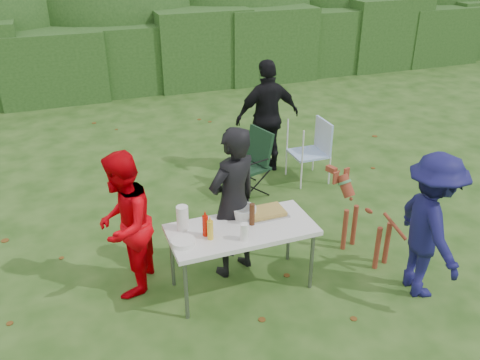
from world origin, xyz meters
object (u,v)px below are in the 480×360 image
object	(u,v)px
lawn_chair	(308,151)
paper_towel_roll	(183,218)
folding_table	(242,232)
beer_bottle	(252,214)
person_black_puffy	(268,117)
mustard_bottle	(210,230)
dog	(367,222)
person_red_jacket	(124,225)
camping_chair	(247,164)
person_cook	(233,203)
child	(430,227)
ketchup_bottle	(205,226)

from	to	relation	value
lawn_chair	paper_towel_roll	distance (m)	3.10
folding_table	beer_bottle	bearing A→B (deg)	10.54
person_black_puffy	lawn_chair	bearing A→B (deg)	127.66
lawn_chair	mustard_bottle	size ratio (longest dim) A/B	4.71
folding_table	dog	distance (m)	1.57
person_red_jacket	paper_towel_roll	bearing A→B (deg)	93.29
person_red_jacket	person_black_puffy	bearing A→B (deg)	155.53
person_black_puffy	camping_chair	bearing A→B (deg)	46.40
person_black_puffy	camping_chair	distance (m)	0.97
person_cook	person_red_jacket	distance (m)	1.15
child	beer_bottle	world-z (taller)	child
child	dog	distance (m)	0.84
person_cook	child	distance (m)	2.02
person_cook	child	xyz separation A→B (m)	(1.73, -1.03, -0.07)
folding_table	person_black_puffy	bearing A→B (deg)	61.61
camping_chair	paper_towel_roll	size ratio (longest dim) A/B	3.66
folding_table	person_black_puffy	world-z (taller)	person_black_puffy
dog	beer_bottle	bearing A→B (deg)	73.51
person_cook	ketchup_bottle	distance (m)	0.52
mustard_bottle	paper_towel_roll	xyz separation A→B (m)	(-0.21, 0.27, 0.03)
mustard_bottle	ketchup_bottle	distance (m)	0.08
person_cook	mustard_bottle	size ratio (longest dim) A/B	8.60
folding_table	person_black_puffy	distance (m)	2.98
dog	ketchup_bottle	xyz separation A→B (m)	(-1.93, -0.04, 0.39)
beer_bottle	dog	bearing A→B (deg)	0.28
dog	beer_bottle	size ratio (longest dim) A/B	4.05
folding_table	ketchup_bottle	xyz separation A→B (m)	(-0.38, -0.01, 0.16)
person_cook	lawn_chair	bearing A→B (deg)	-157.71
person_cook	child	bearing A→B (deg)	127.75
folding_table	child	size ratio (longest dim) A/B	0.95
lawn_chair	paper_towel_roll	xyz separation A→B (m)	(-2.42, -1.89, 0.40)
folding_table	person_cook	size ratio (longest dim) A/B	0.87
person_cook	person_red_jacket	bearing A→B (deg)	-25.87
paper_towel_roll	child	bearing A→B (deg)	-21.28
person_red_jacket	lawn_chair	distance (m)	3.43
lawn_chair	dog	bearing A→B (deg)	82.29
lawn_chair	mustard_bottle	xyz separation A→B (m)	(-2.22, -2.16, 0.37)
child	camping_chair	xyz separation A→B (m)	(-0.93, 2.69, -0.31)
folding_table	person_cook	world-z (taller)	person_cook
person_black_puffy	folding_table	bearing A→B (deg)	60.11
camping_chair	lawn_chair	bearing A→B (deg)	169.84
folding_table	mustard_bottle	distance (m)	0.40
dog	lawn_chair	xyz separation A→B (m)	(0.31, 2.05, 0.01)
ketchup_bottle	beer_bottle	world-z (taller)	beer_bottle
mustard_bottle	beer_bottle	xyz separation A→B (m)	(0.48, 0.10, 0.02)
person_red_jacket	dog	world-z (taller)	person_red_jacket
ketchup_bottle	paper_towel_roll	size ratio (longest dim) A/B	0.85
folding_table	child	world-z (taller)	child
person_black_puffy	paper_towel_roll	size ratio (longest dim) A/B	6.77
person_black_puffy	ketchup_bottle	size ratio (longest dim) A/B	8.00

